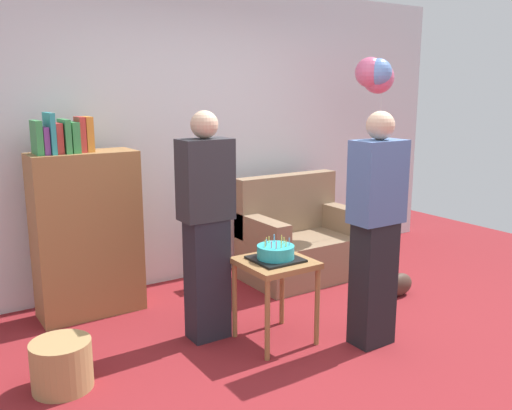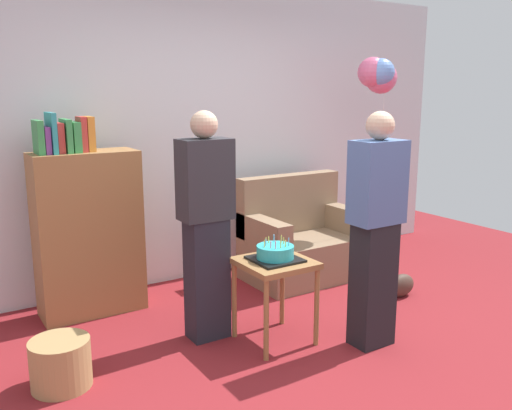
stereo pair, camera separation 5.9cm
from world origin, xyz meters
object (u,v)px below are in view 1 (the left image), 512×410
(person_blowing_candles, at_px, (206,226))
(person_holding_cake, at_px, (376,229))
(handbag, at_px, (399,285))
(balloon_bunch, at_px, (375,75))
(side_table, at_px, (275,273))
(wicker_basket, at_px, (62,365))
(couch, at_px, (299,242))
(birthday_cake, at_px, (276,253))
(bookshelf, at_px, (86,230))

(person_blowing_candles, distance_m, person_holding_cake, 1.17)
(handbag, height_order, balloon_bunch, balloon_bunch)
(handbag, xyz_separation_m, balloon_bunch, (0.31, 0.70, 1.80))
(side_table, bearing_deg, handbag, 5.01)
(person_blowing_candles, distance_m, wicker_basket, 1.28)
(side_table, distance_m, handbag, 1.47)
(couch, relative_size, wicker_basket, 3.06)
(side_table, xyz_separation_m, birthday_cake, (0.00, -0.00, 0.14))
(birthday_cake, relative_size, person_holding_cake, 0.20)
(bookshelf, xyz_separation_m, birthday_cake, (0.96, -1.22, -0.04))
(person_blowing_candles, xyz_separation_m, balloon_bunch, (2.08, 0.51, 1.07))
(birthday_cake, xyz_separation_m, handbag, (1.41, 0.12, -0.55))
(balloon_bunch, bearing_deg, couch, 164.93)
(balloon_bunch, bearing_deg, wicker_basket, -168.35)
(bookshelf, relative_size, balloon_bunch, 0.78)
(wicker_basket, relative_size, balloon_bunch, 0.17)
(bookshelf, distance_m, wicker_basket, 1.28)
(couch, xyz_separation_m, person_blowing_candles, (-1.36, -0.70, 0.49))
(wicker_basket, bearing_deg, birthday_cake, -6.87)
(bookshelf, relative_size, person_holding_cake, 0.98)
(couch, distance_m, person_blowing_candles, 1.61)
(birthday_cake, distance_m, person_blowing_candles, 0.52)
(side_table, xyz_separation_m, wicker_basket, (-1.44, 0.17, -0.36))
(side_table, height_order, balloon_bunch, balloon_bunch)
(couch, xyz_separation_m, birthday_cake, (-0.99, -1.02, 0.31))
(bookshelf, distance_m, handbag, 2.67)
(bookshelf, xyz_separation_m, side_table, (0.96, -1.22, -0.18))
(wicker_basket, bearing_deg, couch, 19.12)
(couch, height_order, bookshelf, bookshelf)
(handbag, bearing_deg, side_table, -174.99)
(person_holding_cake, xyz_separation_m, balloon_bunch, (1.16, 1.22, 1.07))
(balloon_bunch, bearing_deg, birthday_cake, -154.29)
(side_table, xyz_separation_m, person_holding_cake, (0.55, -0.40, 0.32))
(side_table, distance_m, birthday_cake, 0.14)
(bookshelf, relative_size, wicker_basket, 4.45)
(couch, distance_m, bookshelf, 1.99)
(birthday_cake, xyz_separation_m, balloon_bunch, (1.71, 0.82, 1.25))
(bookshelf, distance_m, person_holding_cake, 2.22)
(side_table, bearing_deg, person_blowing_candles, 139.57)
(side_table, height_order, person_holding_cake, person_holding_cake)
(bookshelf, xyz_separation_m, balloon_bunch, (2.67, -0.40, 1.21))
(person_holding_cake, relative_size, wicker_basket, 4.53)
(bookshelf, bearing_deg, person_blowing_candles, -57.23)
(person_blowing_candles, bearing_deg, side_table, -56.22)
(birthday_cake, height_order, wicker_basket, birthday_cake)
(wicker_basket, xyz_separation_m, handbag, (2.85, -0.05, -0.05))
(couch, relative_size, person_holding_cake, 0.67)
(couch, distance_m, person_holding_cake, 1.56)
(bookshelf, relative_size, person_blowing_candles, 0.98)
(bookshelf, xyz_separation_m, wicker_basket, (-0.48, -1.05, -0.54))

